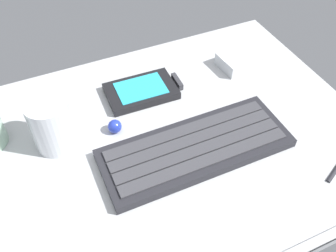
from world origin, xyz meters
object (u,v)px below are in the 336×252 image
at_px(keyboard, 196,148).
at_px(trackball_mouse, 115,126).
at_px(handheld_device, 145,90).
at_px(charger_block, 238,61).
at_px(juice_cup, 52,126).

xyz_separation_m(keyboard, trackball_mouse, (-0.10, 0.09, 0.00)).
bearing_deg(trackball_mouse, handheld_device, 40.29).
bearing_deg(charger_block, juice_cup, -171.79).
bearing_deg(charger_block, keyboard, -137.71).
relative_size(keyboard, juice_cup, 3.42).
bearing_deg(keyboard, charger_block, 42.29).
bearing_deg(trackball_mouse, charger_block, 13.60).
relative_size(juice_cup, charger_block, 1.21).
xyz_separation_m(handheld_device, charger_block, (0.19, -0.00, 0.00)).
bearing_deg(handheld_device, charger_block, -0.03).
bearing_deg(charger_block, handheld_device, 179.97).
bearing_deg(trackball_mouse, juice_cup, 171.63).
bearing_deg(juice_cup, trackball_mouse, -8.37).
distance_m(handheld_device, trackball_mouse, 0.10).
bearing_deg(juice_cup, handheld_device, 17.27).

